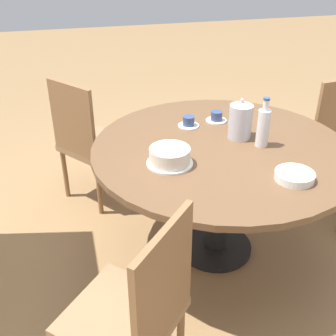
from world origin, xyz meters
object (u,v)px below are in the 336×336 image
at_px(chair_a, 90,141).
at_px(coffee_pot, 240,120).
at_px(chair_b, 135,311).
at_px(cup_a, 189,122).
at_px(cup_b, 216,117).
at_px(water_bottle, 263,127).
at_px(cake_main, 170,157).

bearing_deg(chair_a, coffee_pot, -167.78).
bearing_deg(coffee_pot, chair_b, 138.66).
bearing_deg(coffee_pot, cup_a, 47.07).
xyz_separation_m(chair_b, cup_b, (1.13, -0.73, 0.27)).
height_order(water_bottle, cake_main, water_bottle).
height_order(coffee_pot, cup_a, coffee_pot).
bearing_deg(cake_main, water_bottle, -81.50).
distance_m(chair_a, cup_b, 0.92).
bearing_deg(cup_b, coffee_pot, -169.43).
bearing_deg(cake_main, cup_b, -42.19).
relative_size(chair_b, cup_a, 7.17).
bearing_deg(chair_b, cake_main, -162.33).
distance_m(chair_b, cake_main, 0.80).
relative_size(cup_a, cup_b, 1.00).
xyz_separation_m(chair_a, chair_b, (-1.57, -0.04, 0.00)).
xyz_separation_m(cake_main, cup_a, (0.43, -0.23, -0.02)).
height_order(water_bottle, cup_a, water_bottle).
bearing_deg(water_bottle, cup_a, 42.38).
bearing_deg(water_bottle, coffee_pot, 32.15).
bearing_deg(water_bottle, chair_a, 47.76).
bearing_deg(chair_b, cup_a, -163.59).
distance_m(coffee_pot, water_bottle, 0.15).
relative_size(chair_a, cup_b, 7.17).
height_order(chair_b, cake_main, chair_b).
relative_size(coffee_pot, water_bottle, 0.85).
xyz_separation_m(cake_main, cup_b, (0.46, -0.42, -0.02)).
distance_m(coffee_pot, cake_main, 0.51).
bearing_deg(coffee_pot, chair_a, 49.92).
height_order(chair_a, coffee_pot, coffee_pot).
bearing_deg(coffee_pot, water_bottle, -147.85).
bearing_deg(chair_b, coffee_pot, -178.89).
distance_m(cake_main, cup_a, 0.48).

